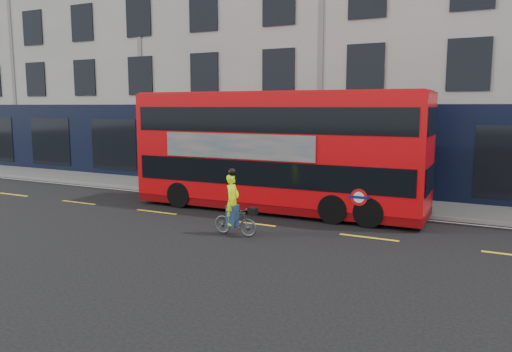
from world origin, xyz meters
The scene contains 8 objects.
ground centered at (0.00, 0.00, 0.00)m, with size 120.00×120.00×0.00m, color black.
pavement centered at (0.00, 6.50, 0.06)m, with size 60.00×3.00×0.12m, color slate.
kerb centered at (0.00, 5.00, 0.07)m, with size 60.00×0.12×0.13m, color gray.
building_terrace centered at (0.00, 12.94, 7.49)m, with size 50.00×10.07×15.00m.
road_edge_line centered at (0.00, 4.70, 0.00)m, with size 58.00×0.10×0.01m, color silver.
lane_dashes centered at (0.00, 1.50, 0.00)m, with size 58.00×0.12×0.01m, color yellow, non-canonical shape.
bus centered at (-0.12, 3.80, 2.28)m, with size 11.11×2.78×4.45m.
cyclist centered at (0.24, -0.08, 0.70)m, with size 1.49×0.57×2.06m.
Camera 1 is at (7.64, -13.04, 3.94)m, focal length 35.00 mm.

